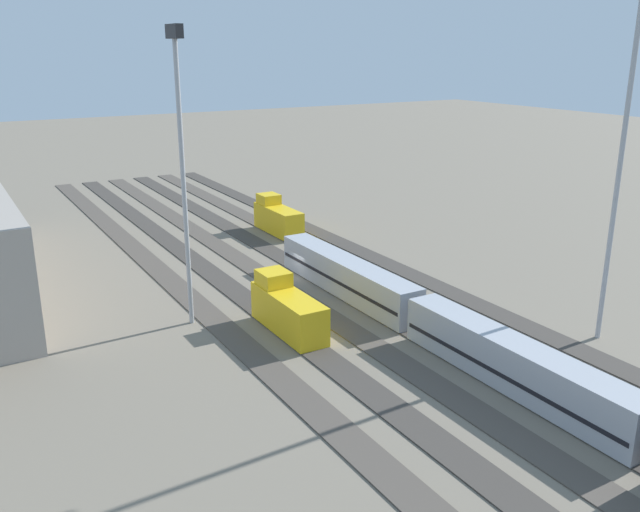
{
  "coord_description": "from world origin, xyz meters",
  "views": [
    {
      "loc": [
        -65.23,
        34.28,
        25.47
      ],
      "look_at": [
        -1.4,
        -2.98,
        2.5
      ],
      "focal_mm": 37.96,
      "sensor_mm": 36.0,
      "label": 1
    }
  ],
  "objects_px": {
    "train_on_track_2": "(494,353)",
    "train_on_track_4": "(287,309)",
    "train_on_track_1": "(278,218)",
    "light_mast_1": "(181,142)",
    "light_mast_0": "(627,109)"
  },
  "relations": [
    {
      "from": "train_on_track_2",
      "to": "light_mast_1",
      "type": "xyz_separation_m",
      "value": [
        22.89,
        17.04,
        15.29
      ]
    },
    {
      "from": "train_on_track_2",
      "to": "train_on_track_4",
      "type": "xyz_separation_m",
      "value": [
        16.47,
        10.0,
        0.07
      ]
    },
    {
      "from": "train_on_track_4",
      "to": "light_mast_0",
      "type": "bearing_deg",
      "value": -123.24
    },
    {
      "from": "train_on_track_2",
      "to": "light_mast_0",
      "type": "relative_size",
      "value": 2.01
    },
    {
      "from": "train_on_track_4",
      "to": "light_mast_1",
      "type": "bearing_deg",
      "value": 47.62
    },
    {
      "from": "train_on_track_4",
      "to": "light_mast_1",
      "type": "xyz_separation_m",
      "value": [
        6.43,
        7.04,
        15.22
      ]
    },
    {
      "from": "train_on_track_1",
      "to": "light_mast_1",
      "type": "relative_size",
      "value": 0.37
    },
    {
      "from": "train_on_track_4",
      "to": "light_mast_1",
      "type": "distance_m",
      "value": 17.96
    },
    {
      "from": "light_mast_0",
      "to": "light_mast_1",
      "type": "distance_m",
      "value": 38.06
    },
    {
      "from": "train_on_track_2",
      "to": "light_mast_1",
      "type": "distance_m",
      "value": 32.38
    },
    {
      "from": "train_on_track_2",
      "to": "light_mast_0",
      "type": "xyz_separation_m",
      "value": [
        0.85,
        -13.82,
        18.43
      ]
    },
    {
      "from": "train_on_track_2",
      "to": "train_on_track_4",
      "type": "bearing_deg",
      "value": 31.27
    },
    {
      "from": "train_on_track_4",
      "to": "train_on_track_2",
      "type": "bearing_deg",
      "value": -148.73
    },
    {
      "from": "light_mast_1",
      "to": "light_mast_0",
      "type": "bearing_deg",
      "value": -125.53
    },
    {
      "from": "train_on_track_1",
      "to": "light_mast_0",
      "type": "bearing_deg",
      "value": -169.42
    }
  ]
}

